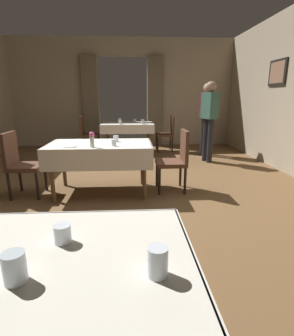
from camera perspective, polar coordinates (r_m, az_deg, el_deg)
ground at (r=3.99m, az=-6.41°, el=-5.54°), size 10.08×10.08×0.00m
wall_back at (r=7.91m, az=-5.24°, el=15.91°), size 6.40×0.27×3.00m
dining_table_near at (r=1.28m, az=-22.67°, el=-21.56°), size 1.34×0.98×0.75m
dining_table_mid at (r=3.92m, az=-10.12°, el=3.89°), size 1.50×0.90×0.75m
dining_table_far at (r=6.90m, az=-4.26°, el=8.95°), size 1.33×0.91×0.75m
chair_mid_right at (r=3.99m, az=6.38°, el=2.23°), size 0.44×0.44×0.93m
chair_mid_left at (r=4.16m, az=-25.87°, el=1.30°), size 0.44×0.44×0.93m
chair_far_left at (r=7.04m, az=-12.89°, el=7.56°), size 0.44×0.44×0.93m
chair_far_right at (r=7.01m, az=4.48°, el=7.85°), size 0.44×0.44×0.93m
glass_near_b at (r=1.31m, az=-17.87°, el=-13.44°), size 0.08×0.08×0.09m
glass_near_c at (r=1.04m, az=2.32°, el=-19.66°), size 0.08×0.08×0.12m
glass_near_d at (r=1.12m, az=-26.83°, el=-18.74°), size 0.08×0.08×0.12m
flower_vase_mid at (r=3.59m, az=-11.87°, el=6.19°), size 0.07×0.07×0.21m
plate_mid_b at (r=3.70m, az=-16.39°, el=4.49°), size 0.19×0.19×0.01m
glass_mid_c at (r=3.65m, az=-7.22°, el=5.45°), size 0.07×0.07×0.09m
glass_mid_d at (r=4.01m, az=-6.76°, el=6.37°), size 0.08×0.08×0.09m
glass_far_a at (r=6.60m, az=-5.85°, el=9.84°), size 0.08×0.08×0.10m
glass_far_b at (r=7.12m, az=-2.67°, el=10.26°), size 0.08×0.08×0.09m
glass_far_c at (r=6.99m, az=-5.97°, el=10.20°), size 0.08×0.08×0.11m
glass_far_d at (r=6.62m, az=-0.90°, el=10.00°), size 0.08×0.08×0.11m
person_waiter_by_doorway at (r=6.64m, az=12.84°, el=11.53°), size 0.42×0.39×1.72m
person_diner_standing_aside at (r=5.91m, az=13.38°, el=11.09°), size 0.32×0.41×1.72m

